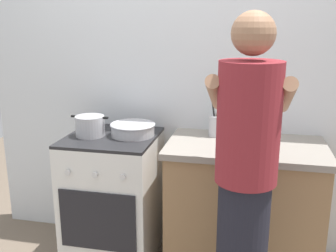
# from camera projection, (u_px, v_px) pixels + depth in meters

# --- Properties ---
(back_wall) EXTENTS (3.20, 0.10, 2.50)m
(back_wall) POSITION_uv_depth(u_px,v_px,m) (200.00, 80.00, 2.78)
(back_wall) COLOR silver
(back_wall) RESTS_ON ground
(countertop) EXTENTS (1.00, 0.60, 0.90)m
(countertop) POSITION_uv_depth(u_px,v_px,m) (243.00, 209.00, 2.58)
(countertop) COLOR #99724C
(countertop) RESTS_ON ground
(stove_range) EXTENTS (0.60, 0.62, 0.90)m
(stove_range) POSITION_uv_depth(u_px,v_px,m) (114.00, 197.00, 2.76)
(stove_range) COLOR white
(stove_range) RESTS_ON ground
(pot) EXTENTS (0.26, 0.20, 0.14)m
(pot) POSITION_uv_depth(u_px,v_px,m) (90.00, 126.00, 2.64)
(pot) COLOR #B2B2B7
(pot) RESTS_ON stove_range
(mixing_bowl) EXTENTS (0.31, 0.31, 0.08)m
(mixing_bowl) POSITION_uv_depth(u_px,v_px,m) (133.00, 129.00, 2.65)
(mixing_bowl) COLOR #B7B7BC
(mixing_bowl) RESTS_ON stove_range
(utensil_crock) EXTENTS (0.10, 0.10, 0.33)m
(utensil_crock) POSITION_uv_depth(u_px,v_px,m) (216.00, 121.00, 2.63)
(utensil_crock) COLOR silver
(utensil_crock) RESTS_ON countertop
(spice_bottle) EXTENTS (0.04, 0.04, 0.08)m
(spice_bottle) POSITION_uv_depth(u_px,v_px,m) (252.00, 141.00, 2.41)
(spice_bottle) COLOR silver
(spice_bottle) RESTS_ON countertop
(person) EXTENTS (0.41, 0.50, 1.70)m
(person) POSITION_uv_depth(u_px,v_px,m) (245.00, 188.00, 1.92)
(person) COLOR black
(person) RESTS_ON ground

